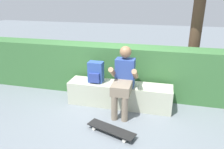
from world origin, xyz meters
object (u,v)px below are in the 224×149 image
bench_main (119,95)px  backpack_on_bench (96,72)px  skateboard_near_person (111,129)px  person_skater (124,79)px

bench_main → backpack_on_bench: size_ratio=4.94×
backpack_on_bench → skateboard_near_person: bearing=-60.1°
skateboard_near_person → person_skater: bearing=86.4°
skateboard_near_person → backpack_on_bench: size_ratio=2.05×
bench_main → skateboard_near_person: 0.95m
bench_main → backpack_on_bench: bearing=-178.8°
bench_main → person_skater: person_skater is taller
skateboard_near_person → backpack_on_bench: 1.21m
bench_main → person_skater: size_ratio=1.65×
skateboard_near_person → backpack_on_bench: backpack_on_bench is taller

